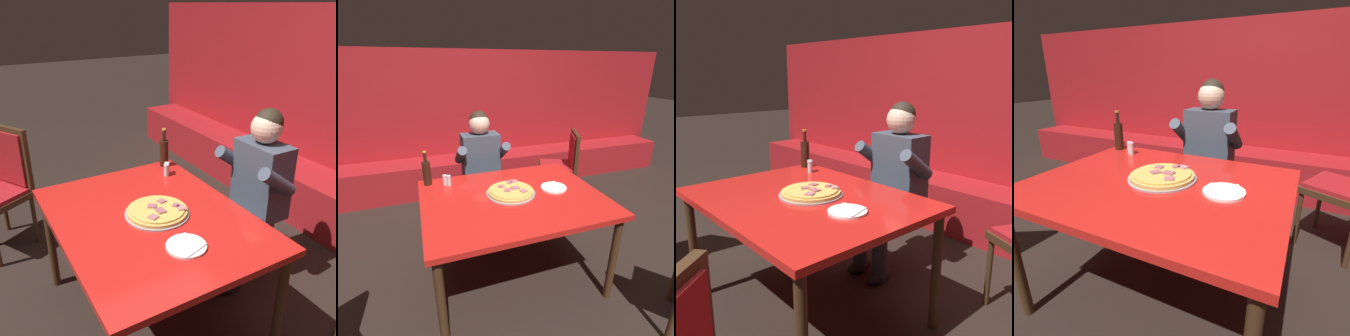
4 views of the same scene
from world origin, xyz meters
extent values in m
plane|color=black|center=(0.00, 0.00, 0.00)|extent=(24.00, 24.00, 0.00)
cube|color=#A3191E|center=(0.00, 2.18, 0.95)|extent=(6.80, 0.16, 1.90)
cube|color=#A3191E|center=(0.00, 1.86, 0.23)|extent=(6.46, 0.48, 0.46)
cylinder|color=#422816|center=(-0.62, -0.47, 0.36)|extent=(0.06, 0.06, 0.72)
cylinder|color=#422816|center=(-0.62, 0.47, 0.36)|extent=(0.06, 0.06, 0.72)
cylinder|color=#422816|center=(0.62, 0.47, 0.36)|extent=(0.06, 0.06, 0.72)
cube|color=red|center=(0.00, 0.00, 0.74)|extent=(1.36, 1.05, 0.04)
cylinder|color=#9E9EA3|center=(0.00, 0.04, 0.77)|extent=(0.38, 0.38, 0.01)
cylinder|color=#DBA856|center=(0.00, 0.04, 0.78)|extent=(0.36, 0.36, 0.02)
cylinder|color=#E0B251|center=(0.00, 0.04, 0.79)|extent=(0.32, 0.32, 0.01)
cube|color=#B76670|center=(0.08, -0.02, 0.80)|extent=(0.06, 0.06, 0.01)
cube|color=#A85B66|center=(0.04, 0.05, 0.80)|extent=(0.06, 0.05, 0.01)
cube|color=#C6757A|center=(0.07, 0.17, 0.80)|extent=(0.07, 0.06, 0.01)
cube|color=#A85B66|center=(-0.03, 0.03, 0.80)|extent=(0.07, 0.07, 0.01)
cube|color=#A85B66|center=(-0.06, 0.11, 0.80)|extent=(0.05, 0.05, 0.01)
cube|color=#A85B66|center=(0.03, 0.16, 0.80)|extent=(0.06, 0.06, 0.01)
cylinder|color=white|center=(0.36, 0.02, 0.77)|extent=(0.21, 0.21, 0.01)
cube|color=white|center=(0.36, 0.02, 0.78)|extent=(0.19, 0.19, 0.01)
cylinder|color=black|center=(-0.60, 0.43, 0.86)|extent=(0.07, 0.07, 0.20)
cylinder|color=black|center=(-0.60, 0.43, 1.00)|extent=(0.03, 0.03, 0.08)
cylinder|color=#B29933|center=(-0.60, 0.43, 1.05)|extent=(0.03, 0.03, 0.01)
cylinder|color=silver|center=(-0.46, 0.38, 0.80)|extent=(0.04, 0.04, 0.07)
cylinder|color=#516B33|center=(-0.46, 0.38, 0.78)|extent=(0.03, 0.03, 0.04)
cylinder|color=silver|center=(-0.46, 0.38, 0.84)|extent=(0.04, 0.04, 0.01)
cylinder|color=silver|center=(-0.43, 0.36, 0.80)|extent=(0.04, 0.04, 0.07)
cylinder|color=silver|center=(-0.43, 0.36, 0.78)|extent=(0.03, 0.03, 0.04)
cylinder|color=silver|center=(-0.43, 0.36, 0.84)|extent=(0.04, 0.04, 0.01)
ellipsoid|color=black|center=(-0.13, 0.59, 0.04)|extent=(0.11, 0.24, 0.09)
ellipsoid|color=black|center=(0.07, 0.59, 0.04)|extent=(0.11, 0.24, 0.09)
cylinder|color=#282833|center=(-0.13, 0.59, 0.23)|extent=(0.11, 0.11, 0.43)
cylinder|color=#282833|center=(0.07, 0.59, 0.23)|extent=(0.11, 0.11, 0.43)
cube|color=#282833|center=(-0.03, 0.69, 0.51)|extent=(0.34, 0.40, 0.12)
cube|color=#424C5B|center=(-0.03, 0.89, 0.78)|extent=(0.38, 0.22, 0.52)
cylinder|color=#424C5B|center=(-0.25, 0.81, 0.86)|extent=(0.09, 0.30, 0.25)
cylinder|color=#424C5B|center=(0.19, 0.81, 0.86)|extent=(0.09, 0.30, 0.25)
sphere|color=beige|center=(-0.03, 0.89, 1.15)|extent=(0.21, 0.21, 0.21)
sphere|color=#2D2319|center=(-0.03, 0.90, 1.18)|extent=(0.19, 0.19, 0.19)
cylinder|color=#422816|center=(0.72, 0.92, 0.23)|extent=(0.04, 0.04, 0.46)
camera|label=1|loc=(1.67, -0.85, 1.89)|focal=40.00mm
camera|label=2|loc=(-0.63, -1.67, 1.70)|focal=28.00mm
camera|label=3|loc=(1.73, -1.21, 1.46)|focal=40.00mm
camera|label=4|loc=(0.68, -1.11, 1.31)|focal=28.00mm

